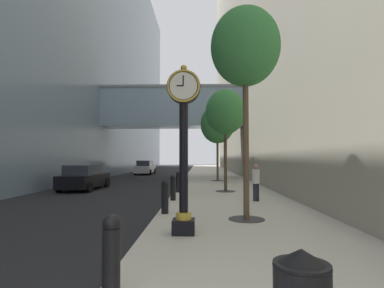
{
  "coord_description": "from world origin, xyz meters",
  "views": [
    {
      "loc": [
        1.45,
        -1.31,
        2.03
      ],
      "look_at": [
        0.84,
        22.03,
        3.05
      ],
      "focal_mm": 28.58,
      "sensor_mm": 36.0,
      "label": 1
    }
  ],
  "objects_px": {
    "street_clock": "(184,140)",
    "bollard_sixth": "(182,177)",
    "street_tree_mid_near": "(225,112)",
    "car_white_mid": "(145,168)",
    "street_tree_near": "(245,48)",
    "bollard_nearest": "(111,255)",
    "car_black_near": "(85,177)",
    "bollard_fourth": "(173,187)",
    "bollard_third": "(165,196)",
    "street_tree_mid_far": "(217,124)",
    "bollard_fifth": "(178,181)",
    "pedestrian_walking": "(256,182)"
  },
  "relations": [
    {
      "from": "street_clock",
      "to": "bollard_sixth",
      "type": "distance_m",
      "value": 12.24
    },
    {
      "from": "street_tree_mid_near",
      "to": "car_white_mid",
      "type": "relative_size",
      "value": 1.21
    },
    {
      "from": "street_clock",
      "to": "street_tree_near",
      "type": "relative_size",
      "value": 0.64
    },
    {
      "from": "bollard_nearest",
      "to": "car_white_mid",
      "type": "height_order",
      "value": "car_white_mid"
    },
    {
      "from": "bollard_sixth",
      "to": "car_black_near",
      "type": "distance_m",
      "value": 6.1
    },
    {
      "from": "street_clock",
      "to": "car_white_mid",
      "type": "distance_m",
      "value": 29.39
    },
    {
      "from": "bollard_fourth",
      "to": "street_tree_near",
      "type": "xyz_separation_m",
      "value": [
        2.6,
        -4.05,
        4.7
      ]
    },
    {
      "from": "bollard_third",
      "to": "car_black_near",
      "type": "height_order",
      "value": "car_black_near"
    },
    {
      "from": "street_clock",
      "to": "street_tree_mid_far",
      "type": "relative_size",
      "value": 0.69
    },
    {
      "from": "bollard_fifth",
      "to": "pedestrian_walking",
      "type": "relative_size",
      "value": 0.71
    },
    {
      "from": "street_tree_mid_far",
      "to": "car_black_near",
      "type": "height_order",
      "value": "street_tree_mid_far"
    },
    {
      "from": "bollard_fifth",
      "to": "street_tree_mid_far",
      "type": "bearing_deg",
      "value": 72.15
    },
    {
      "from": "bollard_sixth",
      "to": "pedestrian_walking",
      "type": "relative_size",
      "value": 0.71
    },
    {
      "from": "bollard_fourth",
      "to": "car_white_mid",
      "type": "height_order",
      "value": "car_white_mid"
    },
    {
      "from": "street_tree_near",
      "to": "street_tree_mid_far",
      "type": "distance_m",
      "value": 15.28
    },
    {
      "from": "bollard_fourth",
      "to": "car_white_mid",
      "type": "xyz_separation_m",
      "value": [
        -5.35,
        22.86,
        0.07
      ]
    },
    {
      "from": "bollard_nearest",
      "to": "bollard_fourth",
      "type": "xyz_separation_m",
      "value": [
        0.0,
        9.38,
        0.0
      ]
    },
    {
      "from": "bollard_nearest",
      "to": "car_white_mid",
      "type": "bearing_deg",
      "value": 99.43
    },
    {
      "from": "bollard_nearest",
      "to": "bollard_fourth",
      "type": "height_order",
      "value": "same"
    },
    {
      "from": "bollard_fifth",
      "to": "street_tree_near",
      "type": "xyz_separation_m",
      "value": [
        2.6,
        -7.18,
        4.7
      ]
    },
    {
      "from": "bollard_fourth",
      "to": "bollard_sixth",
      "type": "xyz_separation_m",
      "value": [
        0.0,
        6.25,
        0.0
      ]
    },
    {
      "from": "bollard_sixth",
      "to": "street_tree_mid_far",
      "type": "bearing_deg",
      "value": 62.29
    },
    {
      "from": "car_black_near",
      "to": "bollard_fifth",
      "type": "bearing_deg",
      "value": -21.64
    },
    {
      "from": "street_tree_mid_near",
      "to": "pedestrian_walking",
      "type": "xyz_separation_m",
      "value": [
        1.01,
        -3.7,
        -3.56
      ]
    },
    {
      "from": "street_tree_mid_near",
      "to": "bollard_fourth",
      "type": "bearing_deg",
      "value": -126.04
    },
    {
      "from": "street_tree_mid_far",
      "to": "car_white_mid",
      "type": "xyz_separation_m",
      "value": [
        -7.95,
        11.65,
        -3.91
      ]
    },
    {
      "from": "bollard_third",
      "to": "bollard_fourth",
      "type": "height_order",
      "value": "same"
    },
    {
      "from": "street_clock",
      "to": "bollard_fourth",
      "type": "xyz_separation_m",
      "value": [
        -0.78,
        5.84,
        -1.73
      ]
    },
    {
      "from": "street_tree_mid_far",
      "to": "car_black_near",
      "type": "relative_size",
      "value": 1.34
    },
    {
      "from": "street_tree_near",
      "to": "bollard_nearest",
      "type": "bearing_deg",
      "value": -116.05
    },
    {
      "from": "bollard_fifth",
      "to": "street_tree_mid_near",
      "type": "height_order",
      "value": "street_tree_mid_near"
    },
    {
      "from": "bollard_fourth",
      "to": "street_tree_near",
      "type": "bearing_deg",
      "value": -57.31
    },
    {
      "from": "street_clock",
      "to": "pedestrian_walking",
      "type": "distance_m",
      "value": 6.55
    },
    {
      "from": "street_tree_mid_far",
      "to": "bollard_fourth",
      "type": "bearing_deg",
      "value": -103.07
    },
    {
      "from": "car_white_mid",
      "to": "car_black_near",
      "type": "bearing_deg",
      "value": -92.31
    },
    {
      "from": "street_tree_near",
      "to": "car_black_near",
      "type": "height_order",
      "value": "street_tree_near"
    },
    {
      "from": "bollard_third",
      "to": "bollard_fifth",
      "type": "xyz_separation_m",
      "value": [
        0.0,
        6.25,
        0.0
      ]
    },
    {
      "from": "bollard_fourth",
      "to": "street_tree_mid_far",
      "type": "distance_m",
      "value": 12.17
    },
    {
      "from": "bollard_fifth",
      "to": "car_black_near",
      "type": "height_order",
      "value": "car_black_near"
    },
    {
      "from": "street_clock",
      "to": "bollard_nearest",
      "type": "height_order",
      "value": "street_clock"
    },
    {
      "from": "street_tree_near",
      "to": "bollard_sixth",
      "type": "bearing_deg",
      "value": 104.17
    },
    {
      "from": "street_clock",
      "to": "street_tree_mid_near",
      "type": "height_order",
      "value": "street_tree_mid_near"
    },
    {
      "from": "bollard_nearest",
      "to": "bollard_fourth",
      "type": "relative_size",
      "value": 1.0
    },
    {
      "from": "bollard_third",
      "to": "bollard_sixth",
      "type": "bearing_deg",
      "value": 90.0
    },
    {
      "from": "car_black_near",
      "to": "street_tree_mid_far",
      "type": "bearing_deg",
      "value": 33.27
    },
    {
      "from": "bollard_nearest",
      "to": "car_white_mid",
      "type": "relative_size",
      "value": 0.24
    },
    {
      "from": "car_black_near",
      "to": "bollard_fourth",
      "type": "bearing_deg",
      "value": -42.41
    },
    {
      "from": "street_tree_near",
      "to": "car_white_mid",
      "type": "xyz_separation_m",
      "value": [
        -7.95,
        26.91,
        -4.63
      ]
    },
    {
      "from": "street_clock",
      "to": "street_tree_near",
      "type": "height_order",
      "value": "street_tree_near"
    },
    {
      "from": "bollard_sixth",
      "to": "street_tree_mid_near",
      "type": "height_order",
      "value": "street_tree_mid_near"
    }
  ]
}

